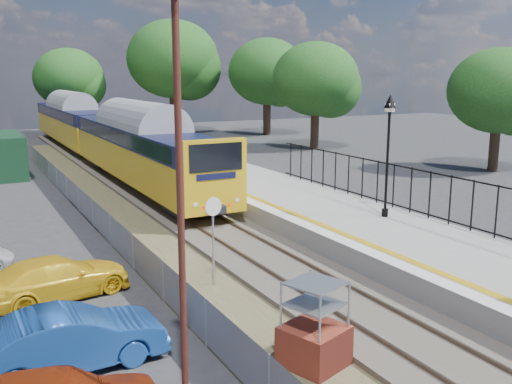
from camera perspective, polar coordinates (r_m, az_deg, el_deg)
ground at (r=15.00m, az=11.95°, el=-13.05°), size 120.00×120.00×0.00m
track_bed at (r=22.58m, az=-4.85°, el=-4.09°), size 5.90×80.00×0.29m
platform at (r=23.27m, az=7.44°, el=-2.75°), size 5.00×70.00×0.90m
platform_edge at (r=22.07m, az=3.08°, el=-2.25°), size 0.90×70.00×0.01m
victorian_lamp_north at (r=21.74m, az=13.15°, el=6.33°), size 0.44×0.44×4.60m
palisade_fence at (r=20.40m, az=22.42°, el=-1.60°), size 0.12×26.00×2.00m
wire_fence at (r=23.53m, az=-15.51°, el=-2.55°), size 0.06×52.00×1.20m
tree_line at (r=53.37m, az=-17.03°, el=11.61°), size 56.80×43.80×11.88m
train at (r=41.84m, az=-15.49°, el=5.95°), size 2.82×40.83×3.51m
brick_plinth at (r=12.55m, az=5.87°, el=-13.22°), size 1.54×1.54×1.95m
speed_sign at (r=16.68m, az=-4.29°, el=-3.47°), size 0.55×0.15×2.74m
carpark_lamp at (r=9.42m, az=-7.60°, el=-0.12°), size 0.25×0.50×7.60m
car_blue at (r=13.16m, az=-18.07°, el=-13.84°), size 4.10×1.59×1.33m
car_yellow at (r=17.14m, az=-19.29°, el=-8.12°), size 4.39×2.54×1.20m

